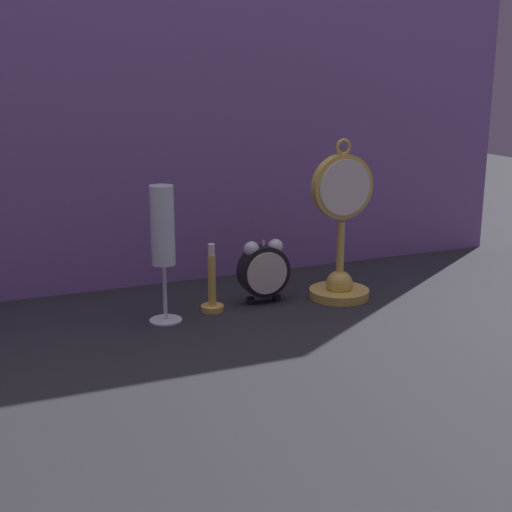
{
  "coord_description": "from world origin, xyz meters",
  "views": [
    {
      "loc": [
        -0.45,
        -1.0,
        0.41
      ],
      "look_at": [
        0.0,
        0.08,
        0.1
      ],
      "focal_mm": 50.0,
      "sensor_mm": 36.0,
      "label": 1
    }
  ],
  "objects": [
    {
      "name": "ground_plane",
      "position": [
        0.0,
        0.0,
        0.0
      ],
      "size": [
        4.0,
        4.0,
        0.0
      ],
      "primitive_type": "plane",
      "color": "#232328"
    },
    {
      "name": "pocket_watch_on_stand",
      "position": [
        0.18,
        0.11,
        0.11
      ],
      "size": [
        0.12,
        0.11,
        0.29
      ],
      "color": "gold",
      "rests_on": "ground_plane"
    },
    {
      "name": "alarm_clock_twin_bell",
      "position": [
        0.04,
        0.13,
        0.06
      ],
      "size": [
        0.09,
        0.03,
        0.12
      ],
      "color": "black",
      "rests_on": "ground_plane"
    },
    {
      "name": "fabric_backdrop_drape",
      "position": [
        0.0,
        0.33,
        0.38
      ],
      "size": [
        1.36,
        0.01,
        0.77
      ],
      "primitive_type": "cube",
      "color": "#8460A8",
      "rests_on": "ground_plane"
    },
    {
      "name": "champagne_flute",
      "position": [
        -0.15,
        0.11,
        0.15
      ],
      "size": [
        0.05,
        0.05,
        0.23
      ],
      "color": "silver",
      "rests_on": "ground_plane"
    },
    {
      "name": "brass_candlestick",
      "position": [
        -0.06,
        0.12,
        0.04
      ],
      "size": [
        0.04,
        0.04,
        0.12
      ],
      "color": "gold",
      "rests_on": "ground_plane"
    }
  ]
}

